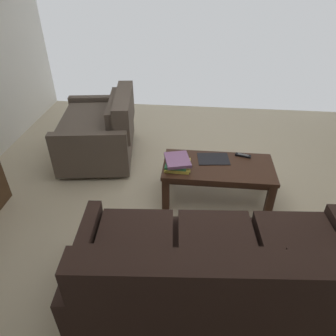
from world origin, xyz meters
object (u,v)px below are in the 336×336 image
(tv_remote, at_px, (243,155))
(loose_magazine, at_px, (213,159))
(book_stack, at_px, (177,162))
(sofa_main, at_px, (218,277))
(loveseat_near, at_px, (101,130))
(coffee_table, at_px, (218,171))

(tv_remote, height_order, loose_magazine, tv_remote)
(book_stack, bearing_deg, loose_magazine, -155.09)
(sofa_main, relative_size, loveseat_near, 1.59)
(coffee_table, xyz_separation_m, book_stack, (0.41, 0.06, 0.11))
(loveseat_near, bearing_deg, sofa_main, 124.31)
(sofa_main, xyz_separation_m, tv_remote, (-0.30, -1.49, 0.05))
(coffee_table, bearing_deg, loveseat_near, -26.78)
(loveseat_near, xyz_separation_m, tv_remote, (-1.66, 0.51, 0.06))
(sofa_main, distance_m, coffee_table, 1.29)
(sofa_main, relative_size, book_stack, 6.07)
(loveseat_near, distance_m, loose_magazine, 1.48)
(coffee_table, distance_m, tv_remote, 0.33)
(loveseat_near, height_order, coffee_table, loveseat_near)
(loose_magazine, bearing_deg, tv_remote, -80.17)
(loose_magazine, bearing_deg, sofa_main, 174.22)
(loveseat_near, bearing_deg, tv_remote, 162.93)
(book_stack, height_order, loose_magazine, book_stack)
(tv_remote, bearing_deg, loveseat_near, -17.07)
(coffee_table, distance_m, book_stack, 0.43)
(loveseat_near, height_order, loose_magazine, loveseat_near)
(sofa_main, relative_size, tv_remote, 11.92)
(sofa_main, distance_m, loose_magazine, 1.40)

